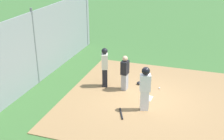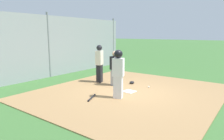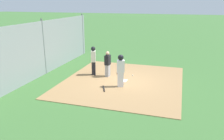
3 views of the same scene
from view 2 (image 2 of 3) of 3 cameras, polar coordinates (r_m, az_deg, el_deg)
The scene contains 13 objects.
ground_plane at distance 8.13m, azimuth 4.79°, elevation -6.21°, with size 140.00×140.00×0.00m, color #3D6B33.
dirt_infield at distance 8.12m, azimuth 4.79°, elevation -6.11°, with size 7.20×6.40×0.03m, color #9E774C.
home_plate at distance 8.12m, azimuth 4.80°, elevation -5.94°, with size 0.44×0.44×0.02m, color white.
catcher at distance 8.92m, azimuth 0.76°, elevation 0.60°, with size 0.40×0.29×1.51m.
umpire at distance 9.49m, azimuth -3.52°, elevation 2.00°, with size 0.44×0.37×1.74m.
runner at distance 7.10m, azimuth 1.75°, elevation -0.16°, with size 0.37×0.44×1.71m.
baseball_bat at distance 7.30m, azimuth -5.66°, elevation -7.65°, with size 0.06×0.06×0.75m, color black.
catcher_mask at distance 9.36m, azimuth 5.54°, elevation -3.47°, with size 0.24×0.20×0.12m, color black.
baseball at distance 8.78m, azimuth 10.15°, elevation -4.64°, with size 0.07×0.07×0.07m, color white.
backstop_fence at distance 11.22m, azimuth -17.19°, elevation 6.21°, with size 12.00×0.10×3.35m.
parking_lot at distance 14.67m, azimuth -25.89°, elevation 0.23°, with size 18.00×5.20×0.04m, color #424247.
parked_car_blue at distance 16.24m, azimuth -16.09°, elevation 3.83°, with size 4.35×2.21×1.28m.
parked_car_white at distance 14.69m, azimuth -27.44°, elevation 2.46°, with size 4.42×2.41×1.28m.
Camera 2 is at (6.65, 4.07, 2.28)m, focal length 32.91 mm.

